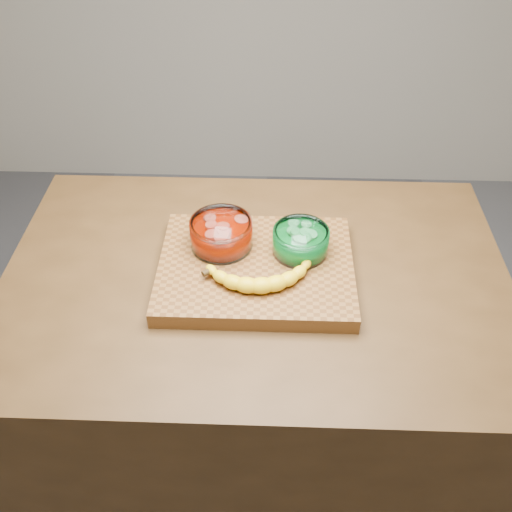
{
  "coord_description": "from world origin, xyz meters",
  "views": [
    {
      "loc": [
        0.03,
        -0.97,
        1.83
      ],
      "look_at": [
        0.0,
        0.0,
        0.96
      ],
      "focal_mm": 40.0,
      "sensor_mm": 36.0,
      "label": 1
    }
  ],
  "objects": [
    {
      "name": "cutting_board",
      "position": [
        0.0,
        0.0,
        0.92
      ],
      "size": [
        0.45,
        0.35,
        0.04
      ],
      "primitive_type": "cube",
      "color": "brown",
      "rests_on": "counter"
    },
    {
      "name": "ground",
      "position": [
        0.0,
        0.0,
        0.0
      ],
      "size": [
        3.5,
        3.5,
        0.0
      ],
      "primitive_type": "plane",
      "color": "#515255",
      "rests_on": "ground"
    },
    {
      "name": "bowl_green",
      "position": [
        0.1,
        0.04,
        0.97
      ],
      "size": [
        0.13,
        0.13,
        0.06
      ],
      "color": "white",
      "rests_on": "cutting_board"
    },
    {
      "name": "counter",
      "position": [
        0.0,
        0.0,
        0.45
      ],
      "size": [
        1.2,
        0.8,
        0.9
      ],
      "primitive_type": "cube",
      "color": "#472E15",
      "rests_on": "ground"
    },
    {
      "name": "banana",
      "position": [
        0.01,
        -0.06,
        0.96
      ],
      "size": [
        0.27,
        0.13,
        0.04
      ],
      "primitive_type": null,
      "color": "yellow",
      "rests_on": "cutting_board"
    },
    {
      "name": "bowl_red",
      "position": [
        -0.08,
        0.06,
        0.97
      ],
      "size": [
        0.15,
        0.15,
        0.07
      ],
      "color": "white",
      "rests_on": "cutting_board"
    }
  ]
}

